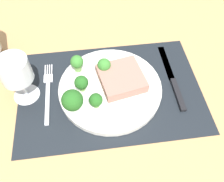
% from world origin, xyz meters
% --- Properties ---
extents(ground_plane, '(1.40, 1.10, 0.03)m').
position_xyz_m(ground_plane, '(0.00, 0.00, -0.01)').
color(ground_plane, tan).
extents(placemat, '(0.48, 0.32, 0.00)m').
position_xyz_m(placemat, '(0.00, 0.00, 0.00)').
color(placemat, black).
rests_on(placemat, ground_plane).
extents(plate, '(0.27, 0.27, 0.02)m').
position_xyz_m(plate, '(0.00, 0.00, 0.01)').
color(plate, silver).
rests_on(plate, placemat).
extents(steak, '(0.13, 0.13, 0.03)m').
position_xyz_m(steak, '(0.03, 0.01, 0.03)').
color(steak, '#9E6B5B').
rests_on(steak, plate).
extents(broccoli_near_steak, '(0.03, 0.03, 0.04)m').
position_xyz_m(broccoli_near_steak, '(-0.04, -0.05, 0.04)').
color(broccoli_near_steak, '#5B8942').
rests_on(broccoli_near_steak, plate).
extents(broccoli_back_left, '(0.04, 0.04, 0.05)m').
position_xyz_m(broccoli_back_left, '(-0.07, 0.00, 0.05)').
color(broccoli_back_left, '#6B994C').
rests_on(broccoli_back_left, plate).
extents(broccoli_front_edge, '(0.05, 0.05, 0.06)m').
position_xyz_m(broccoli_front_edge, '(-0.09, -0.06, 0.06)').
color(broccoli_front_edge, '#5B8942').
rests_on(broccoli_front_edge, plate).
extents(broccoli_center, '(0.04, 0.04, 0.05)m').
position_xyz_m(broccoli_center, '(-0.01, 0.05, 0.05)').
color(broccoli_center, '#6B994C').
rests_on(broccoli_center, plate).
extents(broccoli_near_fork, '(0.03, 0.03, 0.05)m').
position_xyz_m(broccoli_near_fork, '(-0.08, 0.07, 0.05)').
color(broccoli_near_fork, '#6B994C').
rests_on(broccoli_near_fork, plate).
extents(fork, '(0.02, 0.19, 0.01)m').
position_xyz_m(fork, '(-0.16, 0.01, 0.01)').
color(fork, silver).
rests_on(fork, placemat).
extents(knife, '(0.02, 0.23, 0.01)m').
position_xyz_m(knife, '(0.17, 0.01, 0.01)').
color(knife, black).
rests_on(knife, placemat).
extents(wine_glass, '(0.07, 0.07, 0.13)m').
position_xyz_m(wine_glass, '(-0.22, 0.01, 0.09)').
color(wine_glass, silver).
rests_on(wine_glass, ground_plane).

